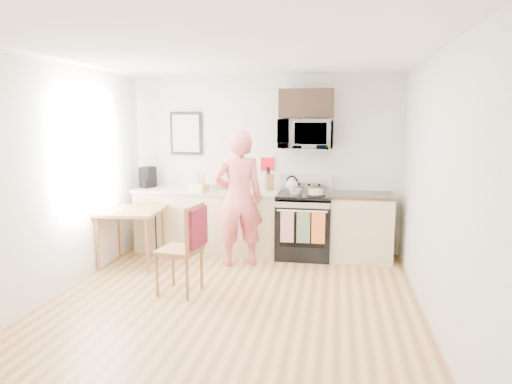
% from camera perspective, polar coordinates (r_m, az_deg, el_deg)
% --- Properties ---
extents(floor, '(4.60, 4.60, 0.00)m').
position_cam_1_polar(floor, '(4.95, -3.39, -14.27)').
color(floor, '#8F5F37').
rests_on(floor, ground).
extents(back_wall, '(4.00, 0.04, 2.60)m').
position_cam_1_polar(back_wall, '(6.83, 1.02, 3.52)').
color(back_wall, beige).
rests_on(back_wall, floor).
extents(front_wall, '(4.00, 0.04, 2.60)m').
position_cam_1_polar(front_wall, '(2.46, -16.37, -6.75)').
color(front_wall, beige).
rests_on(front_wall, floor).
extents(left_wall, '(0.04, 4.60, 2.60)m').
position_cam_1_polar(left_wall, '(5.42, -24.55, 1.27)').
color(left_wall, beige).
rests_on(left_wall, floor).
extents(right_wall, '(0.04, 4.60, 2.60)m').
position_cam_1_polar(right_wall, '(4.56, 21.70, 0.12)').
color(right_wall, beige).
rests_on(right_wall, floor).
extents(ceiling, '(4.00, 4.60, 0.04)m').
position_cam_1_polar(ceiling, '(4.59, -3.71, 17.09)').
color(ceiling, white).
rests_on(ceiling, back_wall).
extents(window, '(0.06, 1.40, 1.50)m').
position_cam_1_polar(window, '(6.05, -20.13, 4.64)').
color(window, white).
rests_on(window, left_wall).
extents(cabinet_left, '(2.10, 0.60, 0.90)m').
position_cam_1_polar(cabinet_left, '(6.85, -6.03, -3.72)').
color(cabinet_left, tan).
rests_on(cabinet_left, floor).
extents(countertop_left, '(2.14, 0.64, 0.04)m').
position_cam_1_polar(countertop_left, '(6.76, -6.10, 0.17)').
color(countertop_left, beige).
rests_on(countertop_left, cabinet_left).
extents(cabinet_right, '(0.84, 0.60, 0.90)m').
position_cam_1_polar(cabinet_right, '(6.60, 12.97, -4.40)').
color(cabinet_right, tan).
rests_on(cabinet_right, floor).
extents(countertop_right, '(0.88, 0.64, 0.04)m').
position_cam_1_polar(countertop_right, '(6.51, 13.12, -0.37)').
color(countertop_right, black).
rests_on(countertop_right, cabinet_right).
extents(range, '(0.76, 0.70, 1.16)m').
position_cam_1_polar(range, '(6.58, 5.99, -4.37)').
color(range, black).
rests_on(range, floor).
extents(microwave, '(0.76, 0.51, 0.42)m').
position_cam_1_polar(microwave, '(6.51, 6.25, 7.25)').
color(microwave, silver).
rests_on(microwave, back_wall).
extents(upper_cabinet, '(0.76, 0.35, 0.40)m').
position_cam_1_polar(upper_cabinet, '(6.56, 6.34, 10.93)').
color(upper_cabinet, black).
rests_on(upper_cabinet, back_wall).
extents(wall_art, '(0.50, 0.04, 0.65)m').
position_cam_1_polar(wall_art, '(7.07, -8.72, 7.25)').
color(wall_art, black).
rests_on(wall_art, back_wall).
extents(wall_trivet, '(0.20, 0.02, 0.20)m').
position_cam_1_polar(wall_trivet, '(6.81, 1.42, 3.50)').
color(wall_trivet, red).
rests_on(wall_trivet, back_wall).
extents(person, '(0.78, 0.65, 1.82)m').
position_cam_1_polar(person, '(6.09, -2.19, -0.84)').
color(person, '#D7433B').
rests_on(person, floor).
extents(dining_table, '(0.81, 0.81, 0.76)m').
position_cam_1_polar(dining_table, '(6.39, -15.37, -2.88)').
color(dining_table, brown).
rests_on(dining_table, floor).
extents(chair, '(0.54, 0.49, 1.03)m').
position_cam_1_polar(chair, '(5.14, -8.17, -5.60)').
color(chair, brown).
rests_on(chair, floor).
extents(knife_block, '(0.15, 0.18, 0.23)m').
position_cam_1_polar(knife_block, '(6.65, 1.66, 1.25)').
color(knife_block, brown).
rests_on(knife_block, countertop_left).
extents(utensil_crock, '(0.12, 0.12, 0.37)m').
position_cam_1_polar(utensil_crock, '(6.84, -2.02, 1.73)').
color(utensil_crock, red).
rests_on(utensil_crock, countertop_left).
extents(fruit_bowl, '(0.29, 0.29, 0.11)m').
position_cam_1_polar(fruit_bowl, '(6.85, -4.59, 0.83)').
color(fruit_bowl, silver).
rests_on(fruit_bowl, countertop_left).
extents(milk_carton, '(0.10, 0.10, 0.24)m').
position_cam_1_polar(milk_carton, '(6.78, -6.91, 1.35)').
color(milk_carton, tan).
rests_on(milk_carton, countertop_left).
extents(coffee_maker, '(0.22, 0.28, 0.31)m').
position_cam_1_polar(coffee_maker, '(7.10, -13.41, 1.75)').
color(coffee_maker, black).
rests_on(coffee_maker, countertop_left).
extents(bread_bag, '(0.34, 0.28, 0.11)m').
position_cam_1_polar(bread_bag, '(6.56, -7.18, 0.56)').
color(bread_bag, tan).
rests_on(bread_bag, countertop_left).
extents(cake, '(0.26, 0.26, 0.09)m').
position_cam_1_polar(cake, '(6.33, 7.48, -0.05)').
color(cake, black).
rests_on(cake, range).
extents(kettle, '(0.18, 0.18, 0.23)m').
position_cam_1_polar(kettle, '(6.65, 4.50, 0.92)').
color(kettle, silver).
rests_on(kettle, range).
extents(pot, '(0.17, 0.30, 0.09)m').
position_cam_1_polar(pot, '(6.37, 4.94, 0.07)').
color(pot, silver).
rests_on(pot, range).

